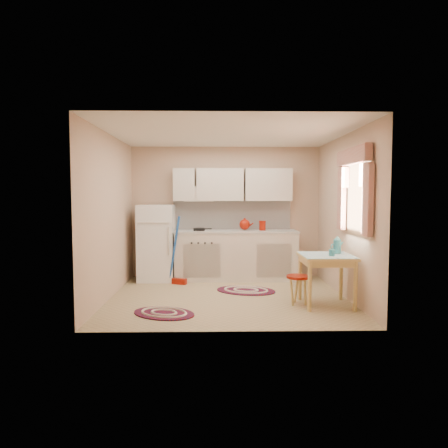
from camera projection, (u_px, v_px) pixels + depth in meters
The scene contains 14 objects.
room_shell at pixel (237, 194), 6.32m from camera, with size 3.64×3.60×2.52m.
fridge at pixel (157, 243), 7.37m from camera, with size 0.65×0.60×1.40m, color white.
broom at pixel (179, 251), 7.03m from camera, with size 0.28×0.12×1.20m, color #1B50AC, non-canonical shape.
base_cabinets at pixel (236, 256), 7.46m from camera, with size 2.25×0.60×0.88m, color beige.
countertop at pixel (236, 232), 7.43m from camera, with size 2.27×0.62×0.04m, color #B0AEA7.
frying_pan at pixel (199, 229), 7.36m from camera, with size 0.21×0.21×0.05m, color black.
red_kettle at pixel (245, 225), 7.42m from camera, with size 0.22×0.20×0.22m, color #8D1305, non-canonical shape.
red_canister at pixel (262, 226), 7.43m from camera, with size 0.12×0.12×0.16m, color #8D1305.
table at pixel (326, 280), 5.68m from camera, with size 0.72×0.72×0.72m, color #E1C370.
stool at pixel (298, 290), 5.74m from camera, with size 0.33×0.33×0.42m, color #8D1305.
coffee_pot at pixel (337, 245), 5.77m from camera, with size 0.14×0.12×0.27m, color teal, non-canonical shape.
mug at pixel (332, 253), 5.55m from camera, with size 0.08×0.08×0.10m, color teal.
rug_center at pixel (246, 290), 6.56m from camera, with size 0.97×0.65×0.02m, color maroon, non-canonical shape.
rug_left at pixel (164, 313), 5.28m from camera, with size 0.86×0.57×0.02m, color maroon, non-canonical shape.
Camera 1 is at (-0.18, -6.10, 1.56)m, focal length 32.00 mm.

